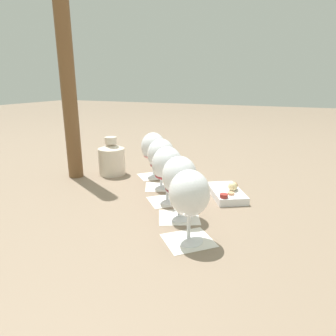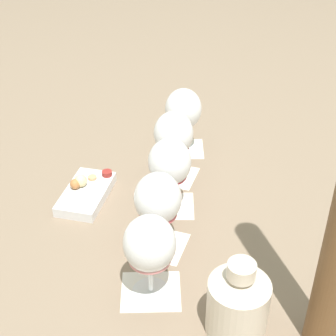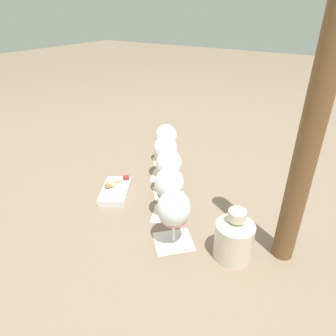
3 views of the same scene
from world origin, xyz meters
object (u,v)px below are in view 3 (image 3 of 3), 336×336
object	(u,v)px
wine_glass_1	(169,186)
ceramic_vase	(234,237)
wine_glass_4	(166,138)
umbrella_pole	(312,129)
wine_glass_2	(168,166)
snack_dish	(115,190)
wine_glass_0	(174,211)
wine_glass_3	(165,151)

from	to	relation	value
wine_glass_1	ceramic_vase	world-z (taller)	wine_glass_1
wine_glass_4	umbrella_pole	bearing A→B (deg)	-116.94
wine_glass_4	umbrella_pole	size ratio (longest dim) A/B	0.23
wine_glass_2	snack_dish	distance (m)	0.22
wine_glass_0	wine_glass_1	world-z (taller)	same
wine_glass_3	wine_glass_4	xyz separation A→B (m)	(0.11, 0.07, -0.00)
wine_glass_3	snack_dish	distance (m)	0.25
wine_glass_1	snack_dish	distance (m)	0.26
wine_glass_4	snack_dish	distance (m)	0.34
ceramic_vase	umbrella_pole	size ratio (longest dim) A/B	0.20
ceramic_vase	umbrella_pole	xyz separation A→B (m)	(0.08, -0.12, 0.31)
ceramic_vase	umbrella_pole	bearing A→B (deg)	-54.81
wine_glass_0	wine_glass_1	bearing A→B (deg)	38.01
wine_glass_0	snack_dish	xyz separation A→B (m)	(0.10, 0.32, -0.10)
snack_dish	wine_glass_3	bearing A→B (deg)	-22.90
wine_glass_0	wine_glass_1	xyz separation A→B (m)	(0.10, 0.08, 0.00)
wine_glass_1	wine_glass_2	distance (m)	0.14
wine_glass_4	ceramic_vase	bearing A→B (deg)	-129.11
wine_glass_2	ceramic_vase	xyz separation A→B (m)	(-0.17, -0.33, -0.05)
wine_glass_3	ceramic_vase	xyz separation A→B (m)	(-0.27, -0.40, -0.05)
ceramic_vase	wine_glass_3	bearing A→B (deg)	55.99
wine_glass_4	snack_dish	size ratio (longest dim) A/B	0.90
wine_glass_0	umbrella_pole	world-z (taller)	umbrella_pole
wine_glass_1	umbrella_pole	size ratio (longest dim) A/B	0.23
wine_glass_3	umbrella_pole	world-z (taller)	umbrella_pole
wine_glass_1	wine_glass_3	world-z (taller)	same
wine_glass_4	snack_dish	world-z (taller)	wine_glass_4
wine_glass_0	umbrella_pole	size ratio (longest dim) A/B	0.23
wine_glass_2	ceramic_vase	bearing A→B (deg)	-117.89
wine_glass_2	umbrella_pole	bearing A→B (deg)	-101.46
wine_glass_3	ceramic_vase	distance (m)	0.49
wine_glass_2	umbrella_pole	distance (m)	0.53
wine_glass_1	wine_glass_3	xyz separation A→B (m)	(0.21, 0.15, -0.00)
wine_glass_1	ceramic_vase	size ratio (longest dim) A/B	1.13
wine_glass_2	wine_glass_4	xyz separation A→B (m)	(0.21, 0.14, -0.00)
wine_glass_2	wine_glass_4	world-z (taller)	same
wine_glass_1	ceramic_vase	bearing A→B (deg)	-103.86
wine_glass_4	wine_glass_1	bearing A→B (deg)	-145.57
wine_glass_1	snack_dish	xyz separation A→B (m)	(-0.00, 0.24, -0.10)
wine_glass_0	wine_glass_4	xyz separation A→B (m)	(0.42, 0.30, -0.00)
wine_glass_0	wine_glass_4	bearing A→B (deg)	35.34
wine_glass_2	wine_glass_3	world-z (taller)	same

